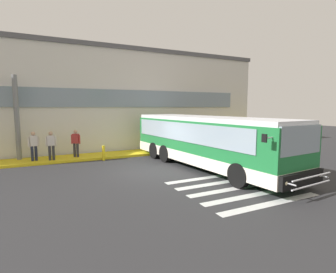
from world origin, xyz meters
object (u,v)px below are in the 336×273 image
entry_support_column (17,118)px  passenger_near_column (33,144)px  bus_main_foreground (205,142)px  safety_bollard_yellow (104,153)px  passenger_by_doorway (51,144)px  passenger_at_curb_edge (76,142)px

entry_support_column → passenger_near_column: (0.79, -0.86, -1.47)m
bus_main_foreground → safety_bollard_yellow: bus_main_foreground is taller
passenger_near_column → passenger_by_doorway: (0.91, -0.29, -0.03)m
entry_support_column → safety_bollard_yellow: 5.32m
passenger_at_curb_edge → passenger_near_column: bearing=-177.1°
entry_support_column → passenger_by_doorway: (1.70, -1.15, -1.51)m
bus_main_foreground → passenger_at_curb_edge: size_ratio=6.80×
bus_main_foreground → safety_bollard_yellow: bearing=137.4°
passenger_by_doorway → passenger_at_curb_edge: size_ratio=1.00×
bus_main_foreground → passenger_at_curb_edge: bus_main_foreground is taller
entry_support_column → bus_main_foreground: (9.02, -5.94, -1.25)m
passenger_at_curb_edge → safety_bollard_yellow: 1.89m
bus_main_foreground → safety_bollard_yellow: 6.17m
passenger_by_doorway → safety_bollard_yellow: passenger_by_doorway is taller
passenger_by_doorway → passenger_at_curb_edge: 1.44m
entry_support_column → safety_bollard_yellow: size_ratio=5.42×
entry_support_column → passenger_at_curb_edge: size_ratio=2.91×
bus_main_foreground → passenger_at_curb_edge: bearing=138.8°
bus_main_foreground → passenger_at_curb_edge: (-5.93, 5.20, -0.25)m
passenger_by_doorway → bus_main_foreground: bearing=-33.2°
bus_main_foreground → passenger_by_doorway: (-7.32, 4.79, -0.25)m
passenger_near_column → passenger_at_curb_edge: (2.29, 0.12, -0.03)m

